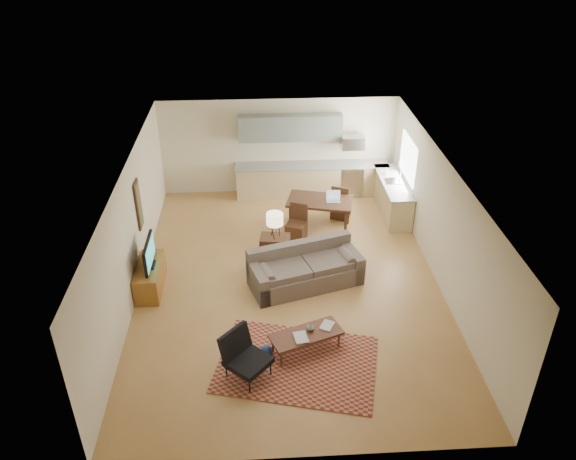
{
  "coord_description": "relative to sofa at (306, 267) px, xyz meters",
  "views": [
    {
      "loc": [
        -0.62,
        -10.01,
        7.3
      ],
      "look_at": [
        0.0,
        0.3,
        1.15
      ],
      "focal_mm": 35.0,
      "sensor_mm": 36.0,
      "label": 1
    }
  ],
  "objects": [
    {
      "name": "kitchen_counter_right",
      "position": [
        2.57,
        3.1,
        0.03
      ],
      "size": [
        0.64,
        2.26,
        0.92
      ],
      "primitive_type": null,
      "color": "tan",
      "rests_on": "ground"
    },
    {
      "name": "rug",
      "position": [
        -0.36,
        -2.44,
        -0.42
      ],
      "size": [
        3.21,
        2.58,
        0.02
      ],
      "primitive_type": "cube",
      "rotation": [
        0.0,
        0.0,
        -0.25
      ],
      "color": "maroon",
      "rests_on": "floor"
    },
    {
      "name": "book_b",
      "position": [
        0.14,
        -1.84,
        -0.02
      ],
      "size": [
        0.47,
        0.48,
        0.02
      ],
      "primitive_type": "imported",
      "rotation": [
        0.0,
        0.0,
        -0.49
      ],
      "color": "navy",
      "rests_on": "coffee_table"
    },
    {
      "name": "kitchen_counter_back",
      "position": [
        0.54,
        4.28,
        0.03
      ],
      "size": [
        4.26,
        0.64,
        0.92
      ],
      "primitive_type": null,
      "color": "tan",
      "rests_on": "ground"
    },
    {
      "name": "upper_cabinets",
      "position": [
        -0.06,
        4.43,
        1.52
      ],
      "size": [
        2.8,
        0.34,
        0.7
      ],
      "primitive_type": "cube",
      "color": "gray",
      "rests_on": "room"
    },
    {
      "name": "vase",
      "position": [
        -0.09,
        -1.99,
        0.05
      ],
      "size": [
        0.18,
        0.18,
        0.16
      ],
      "primitive_type": "imported",
      "rotation": [
        0.0,
        0.0,
        0.09
      ],
      "color": "black",
      "rests_on": "coffee_table"
    },
    {
      "name": "tv_credenza",
      "position": [
        -3.34,
        0.04,
        -0.14
      ],
      "size": [
        0.5,
        1.3,
        0.6
      ],
      "primitive_type": null,
      "color": "brown",
      "rests_on": "floor"
    },
    {
      "name": "sofa",
      "position": [
        0.0,
        0.0,
        0.0
      ],
      "size": [
        2.71,
        1.78,
        0.87
      ],
      "primitive_type": null,
      "rotation": [
        0.0,
        0.0,
        0.3
      ],
      "color": "brown",
      "rests_on": "floor"
    },
    {
      "name": "triptych",
      "position": [
        -0.46,
        4.57,
        1.32
      ],
      "size": [
        1.7,
        0.04,
        0.5
      ],
      "primitive_type": null,
      "color": "#FBEEC4",
      "rests_on": "room"
    },
    {
      "name": "console_table",
      "position": [
        -0.63,
        0.76,
        -0.05
      ],
      "size": [
        0.71,
        0.53,
        0.77
      ],
      "primitive_type": null,
      "rotation": [
        0.0,
        0.0,
        -0.14
      ],
      "color": "#362013",
      "rests_on": "floor"
    },
    {
      "name": "dining_chair_near",
      "position": [
        -0.07,
        1.83,
        0.03
      ],
      "size": [
        0.6,
        0.61,
        0.94
      ],
      "primitive_type": null,
      "rotation": [
        0.0,
        0.0,
        -0.4
      ],
      "color": "#362013",
      "rests_on": "floor"
    },
    {
      "name": "wall_art_left",
      "position": [
        -3.57,
        1.0,
        1.12
      ],
      "size": [
        0.06,
        0.42,
        1.1
      ],
      "primitive_type": null,
      "color": "brown",
      "rests_on": "room"
    },
    {
      "name": "armchair",
      "position": [
        -1.24,
        -2.69,
        0.01
      ],
      "size": [
        1.09,
        1.09,
        0.88
      ],
      "primitive_type": null,
      "rotation": [
        0.0,
        0.0,
        0.83
      ],
      "color": "black",
      "rests_on": "floor"
    },
    {
      "name": "soap_bottle",
      "position": [
        2.47,
        3.53,
        0.58
      ],
      "size": [
        0.11,
        0.11,
        0.19
      ],
      "primitive_type": "imported",
      "rotation": [
        0.0,
        0.0,
        -0.11
      ],
      "color": "#FBEEC4",
      "rests_on": "kitchen_counter_right"
    },
    {
      "name": "dining_table",
      "position": [
        0.56,
        2.38,
        -0.03
      ],
      "size": [
        1.77,
        1.27,
        0.81
      ],
      "primitive_type": null,
      "rotation": [
        0.0,
        0.0,
        -0.24
      ],
      "color": "#362013",
      "rests_on": "floor"
    },
    {
      "name": "dining_chair_far",
      "position": [
        1.19,
        2.94,
        0.05
      ],
      "size": [
        0.61,
        0.62,
        0.97
      ],
      "primitive_type": null,
      "rotation": [
        0.0,
        0.0,
        2.75
      ],
      "color": "#362013",
      "rests_on": "floor"
    },
    {
      "name": "kitchen_microwave",
      "position": [
        1.64,
        4.3,
        1.12
      ],
      "size": [
        0.62,
        0.4,
        0.35
      ],
      "primitive_type": "cube",
      "color": "#A5A8AD",
      "rests_on": "room"
    },
    {
      "name": "window_right",
      "position": [
        2.87,
        3.1,
        1.12
      ],
      "size": [
        0.02,
        1.4,
        1.05
      ],
      "primitive_type": "cube",
      "color": "white",
      "rests_on": "room"
    },
    {
      "name": "coffee_table",
      "position": [
        -0.17,
        -2.07,
        -0.23
      ],
      "size": [
        1.45,
        0.98,
        0.41
      ],
      "primitive_type": null,
      "rotation": [
        0.0,
        0.0,
        0.37
      ],
      "color": "#4C281B",
      "rests_on": "floor"
    },
    {
      "name": "laptop",
      "position": [
        0.88,
        2.28,
        0.5
      ],
      "size": [
        0.36,
        0.28,
        0.26
      ],
      "primitive_type": null,
      "rotation": [
        0.0,
        0.0,
        -0.07
      ],
      "color": "#A5A8AD",
      "rests_on": "dining_table"
    },
    {
      "name": "room",
      "position": [
        -0.36,
        0.1,
        0.92
      ],
      "size": [
        9.0,
        9.0,
        9.0
      ],
      "color": "#AA7B43",
      "rests_on": "ground"
    },
    {
      "name": "tv",
      "position": [
        -3.29,
        0.04,
        0.46
      ],
      "size": [
        0.1,
        1.0,
        0.6
      ],
      "primitive_type": null,
      "color": "black",
      "rests_on": "tv_credenza"
    },
    {
      "name": "kitchen_range",
      "position": [
        1.64,
        4.28,
        0.02
      ],
      "size": [
        0.62,
        0.62,
        0.9
      ],
      "primitive_type": "cube",
      "color": "#A5A8AD",
      "rests_on": "ground"
    },
    {
      "name": "book_a",
      "position": [
        -0.4,
        -2.22,
        -0.02
      ],
      "size": [
        0.35,
        0.4,
        0.03
      ],
      "primitive_type": "imported",
      "rotation": [
        0.0,
        0.0,
        0.16
      ],
      "color": "maroon",
      "rests_on": "coffee_table"
    },
    {
      "name": "table_lamp",
      "position": [
        -0.63,
        0.76,
        0.64
      ],
      "size": [
        0.47,
        0.47,
        0.61
      ],
      "primitive_type": null,
      "rotation": [
        0.0,
        0.0,
        -0.31
      ],
      "color": "beige",
      "rests_on": "console_table"
    }
  ]
}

